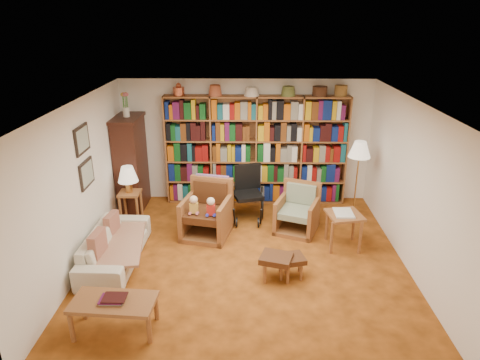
{
  "coord_description": "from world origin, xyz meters",
  "views": [
    {
      "loc": [
        0.02,
        -5.89,
        3.68
      ],
      "look_at": [
        -0.09,
        0.6,
        1.14
      ],
      "focal_mm": 32.0,
      "sensor_mm": 36.0,
      "label": 1
    }
  ],
  "objects_px": {
    "sofa": "(115,246)",
    "footstool_b": "(291,260)",
    "floor_lamp": "(359,153)",
    "armchair_sage": "(296,212)",
    "footstool_a": "(276,260)",
    "wheelchair": "(248,195)",
    "side_table_papers": "(344,219)",
    "coffee_table": "(114,304)",
    "armchair_leather": "(207,212)",
    "side_table_lamp": "(130,200)"
  },
  "relations": [
    {
      "from": "sofa",
      "to": "footstool_a",
      "type": "distance_m",
      "value": 2.54
    },
    {
      "from": "floor_lamp",
      "to": "footstool_b",
      "type": "bearing_deg",
      "value": -125.04
    },
    {
      "from": "side_table_lamp",
      "to": "floor_lamp",
      "type": "distance_m",
      "value": 4.31
    },
    {
      "from": "armchair_leather",
      "to": "armchair_sage",
      "type": "height_order",
      "value": "armchair_leather"
    },
    {
      "from": "armchair_leather",
      "to": "footstool_b",
      "type": "height_order",
      "value": "armchair_leather"
    },
    {
      "from": "footstool_a",
      "to": "coffee_table",
      "type": "height_order",
      "value": "coffee_table"
    },
    {
      "from": "armchair_leather",
      "to": "side_table_papers",
      "type": "bearing_deg",
      "value": -11.1
    },
    {
      "from": "sofa",
      "to": "armchair_leather",
      "type": "distance_m",
      "value": 1.68
    },
    {
      "from": "side_table_lamp",
      "to": "armchair_sage",
      "type": "relative_size",
      "value": 0.63
    },
    {
      "from": "side_table_lamp",
      "to": "side_table_papers",
      "type": "distance_m",
      "value": 3.88
    },
    {
      "from": "armchair_leather",
      "to": "footstool_a",
      "type": "relative_size",
      "value": 1.85
    },
    {
      "from": "sofa",
      "to": "armchair_sage",
      "type": "distance_m",
      "value": 3.18
    },
    {
      "from": "floor_lamp",
      "to": "sofa",
      "type": "bearing_deg",
      "value": -158.74
    },
    {
      "from": "side_table_lamp",
      "to": "footstool_a",
      "type": "relative_size",
      "value": 1.11
    },
    {
      "from": "armchair_sage",
      "to": "side_table_papers",
      "type": "relative_size",
      "value": 1.48
    },
    {
      "from": "side_table_papers",
      "to": "wheelchair",
      "type": "bearing_deg",
      "value": 145.73
    },
    {
      "from": "side_table_lamp",
      "to": "coffee_table",
      "type": "bearing_deg",
      "value": -79.37
    },
    {
      "from": "armchair_leather",
      "to": "armchair_sage",
      "type": "bearing_deg",
      "value": 6.41
    },
    {
      "from": "wheelchair",
      "to": "footstool_a",
      "type": "distance_m",
      "value": 2.09
    },
    {
      "from": "footstool_a",
      "to": "coffee_table",
      "type": "bearing_deg",
      "value": -150.56
    },
    {
      "from": "floor_lamp",
      "to": "footstool_b",
      "type": "relative_size",
      "value": 3.34
    },
    {
      "from": "footstool_b",
      "to": "side_table_papers",
      "type": "bearing_deg",
      "value": 43.08
    },
    {
      "from": "armchair_leather",
      "to": "footstool_b",
      "type": "bearing_deg",
      "value": -44.54
    },
    {
      "from": "footstool_a",
      "to": "coffee_table",
      "type": "relative_size",
      "value": 0.51
    },
    {
      "from": "armchair_sage",
      "to": "footstool_b",
      "type": "relative_size",
      "value": 2.06
    },
    {
      "from": "armchair_sage",
      "to": "sofa",
      "type": "bearing_deg",
      "value": -158.77
    },
    {
      "from": "armchair_sage",
      "to": "footstool_b",
      "type": "bearing_deg",
      "value": -98.83
    },
    {
      "from": "footstool_a",
      "to": "wheelchair",
      "type": "bearing_deg",
      "value": 101.66
    },
    {
      "from": "coffee_table",
      "to": "sofa",
      "type": "bearing_deg",
      "value": 106.14
    },
    {
      "from": "sofa",
      "to": "wheelchair",
      "type": "height_order",
      "value": "wheelchair"
    },
    {
      "from": "side_table_papers",
      "to": "footstool_b",
      "type": "distance_m",
      "value": 1.32
    },
    {
      "from": "wheelchair",
      "to": "footstool_b",
      "type": "bearing_deg",
      "value": -71.94
    },
    {
      "from": "wheelchair",
      "to": "footstool_a",
      "type": "relative_size",
      "value": 1.92
    },
    {
      "from": "side_table_papers",
      "to": "coffee_table",
      "type": "relative_size",
      "value": 0.61
    },
    {
      "from": "wheelchair",
      "to": "side_table_papers",
      "type": "relative_size",
      "value": 1.62
    },
    {
      "from": "floor_lamp",
      "to": "side_table_papers",
      "type": "relative_size",
      "value": 2.41
    },
    {
      "from": "armchair_leather",
      "to": "floor_lamp",
      "type": "bearing_deg",
      "value": 12.87
    },
    {
      "from": "sofa",
      "to": "side_table_papers",
      "type": "relative_size",
      "value": 2.85
    },
    {
      "from": "sofa",
      "to": "floor_lamp",
      "type": "distance_m",
      "value": 4.54
    },
    {
      "from": "armchair_sage",
      "to": "coffee_table",
      "type": "relative_size",
      "value": 0.9
    },
    {
      "from": "side_table_papers",
      "to": "footstool_a",
      "type": "xyz_separation_m",
      "value": [
        -1.18,
        -0.95,
        -0.2
      ]
    },
    {
      "from": "sofa",
      "to": "wheelchair",
      "type": "xyz_separation_m",
      "value": [
        2.09,
        1.61,
        0.2
      ]
    },
    {
      "from": "wheelchair",
      "to": "side_table_papers",
      "type": "height_order",
      "value": "wheelchair"
    },
    {
      "from": "footstool_b",
      "to": "coffee_table",
      "type": "distance_m",
      "value": 2.58
    },
    {
      "from": "coffee_table",
      "to": "wheelchair",
      "type": "bearing_deg",
      "value": 63.01
    },
    {
      "from": "sofa",
      "to": "footstool_b",
      "type": "bearing_deg",
      "value": -97.01
    },
    {
      "from": "side_table_lamp",
      "to": "wheelchair",
      "type": "bearing_deg",
      "value": 5.57
    },
    {
      "from": "armchair_sage",
      "to": "footstool_a",
      "type": "height_order",
      "value": "armchair_sage"
    },
    {
      "from": "footstool_b",
      "to": "armchair_sage",
      "type": "bearing_deg",
      "value": 81.17
    },
    {
      "from": "side_table_lamp",
      "to": "floor_lamp",
      "type": "height_order",
      "value": "floor_lamp"
    }
  ]
}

